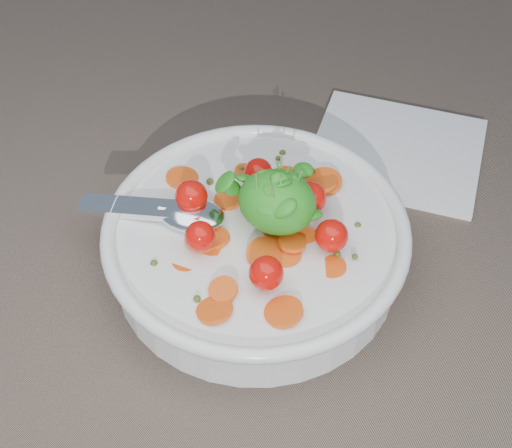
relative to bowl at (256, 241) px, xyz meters
The scene contains 3 objects.
ground 0.04m from the bowl, 71.74° to the right, with size 6.00×6.00×0.00m, color #786556.
bowl is the anchor object (origin of this frame).
napkin 0.21m from the bowl, 73.89° to the left, with size 0.17×0.15×0.01m, color white.
Camera 1 is at (0.18, -0.32, 0.49)m, focal length 50.00 mm.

